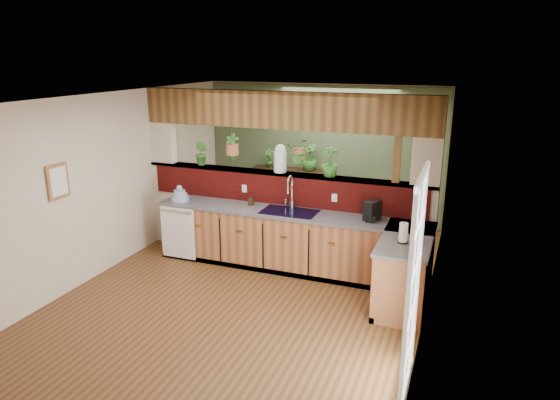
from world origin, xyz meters
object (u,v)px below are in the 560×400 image
at_px(dish_stack, 180,196).
at_px(faucet, 290,191).
at_px(paper_towel, 403,233).
at_px(coffee_maker, 372,212).
at_px(glass_jar, 280,158).
at_px(shelving_console, 290,194).
at_px(soap_dispenser, 251,200).

bearing_deg(dish_stack, faucet, 7.22).
distance_m(faucet, paper_towel, 1.95).
xyz_separation_m(coffee_maker, glass_jar, (-1.49, 0.34, 0.57)).
bearing_deg(glass_jar, faucet, -42.13).
bearing_deg(glass_jar, dish_stack, -163.58).
bearing_deg(coffee_maker, faucet, -161.16).
distance_m(dish_stack, coffee_maker, 3.02).
relative_size(faucet, coffee_maker, 1.83).
xyz_separation_m(faucet, coffee_maker, (1.24, -0.12, -0.15)).
relative_size(dish_stack, coffee_maker, 1.02).
height_order(faucet, shelving_console, faucet).
xyz_separation_m(soap_dispenser, shelving_console, (-0.16, 2.18, -0.49)).
distance_m(soap_dispenser, glass_jar, 0.77).
bearing_deg(soap_dispenser, glass_jar, 36.97).
bearing_deg(coffee_maker, shelving_console, 156.34).
height_order(paper_towel, glass_jar, glass_jar).
xyz_separation_m(paper_towel, glass_jar, (-2.01, 1.05, 0.58)).
xyz_separation_m(dish_stack, soap_dispenser, (1.15, 0.17, 0.01)).
bearing_deg(shelving_console, soap_dispenser, -88.47).
bearing_deg(paper_towel, faucet, 154.84).
height_order(dish_stack, coffee_maker, coffee_maker).
xyz_separation_m(glass_jar, shelving_console, (-0.53, 1.90, -1.10)).
bearing_deg(soap_dispenser, dish_stack, -171.66).
height_order(soap_dispenser, shelving_console, soap_dispenser).
bearing_deg(shelving_console, faucet, -72.50).
height_order(faucet, glass_jar, glass_jar).
bearing_deg(soap_dispenser, coffee_maker, -1.96).
bearing_deg(coffee_maker, dish_stack, -153.69).
bearing_deg(paper_towel, soap_dispenser, 162.04).
bearing_deg(paper_towel, dish_stack, 170.30).
relative_size(faucet, glass_jar, 1.22).
distance_m(soap_dispenser, coffee_maker, 1.87).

